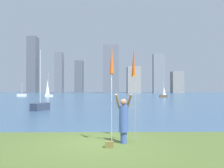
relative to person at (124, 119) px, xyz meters
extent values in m
cube|color=#335170|center=(-0.98, 61.10, -0.97)|extent=(120.00, 117.75, 0.12)
cube|color=#232D14|center=(-0.98, 2.23, -0.94)|extent=(120.00, 0.70, 0.02)
cylinder|color=#3F59A5|center=(0.00, -0.01, -0.70)|extent=(0.24, 0.24, 0.42)
cylinder|color=#3F59A5|center=(0.00, -0.01, 0.01)|extent=(0.34, 0.34, 1.00)
sphere|color=#936B51|center=(0.00, -0.01, 0.63)|extent=(0.24, 0.24, 0.24)
cylinder|color=#936B51|center=(-0.22, 0.13, 0.66)|extent=(0.25, 0.39, 0.58)
cylinder|color=#936B51|center=(0.22, 0.13, 0.66)|extent=(0.25, 0.39, 0.58)
cylinder|color=#B2B2B7|center=(-0.45, 0.14, 0.39)|extent=(0.02, 0.26, 2.60)
cone|color=#F25919|center=(-0.45, -0.15, 2.26)|extent=(0.16, 0.26, 1.15)
sphere|color=yellow|center=(-0.45, -0.10, 1.69)|extent=(0.06, 0.06, 0.06)
cylinder|color=#B2B2B7|center=(0.45, 0.14, 0.36)|extent=(0.02, 0.41, 2.53)
cone|color=#F25919|center=(0.45, 0.61, 2.21)|extent=(0.16, 0.33, 1.16)
sphere|color=yellow|center=(0.45, 0.52, 1.64)|extent=(0.06, 0.06, 0.06)
cube|color=olive|center=(-0.55, -0.63, -0.80)|extent=(0.30, 0.17, 0.22)
cube|color=brown|center=(12.15, 44.62, -0.64)|extent=(1.89, 1.16, 0.56)
cylinder|color=silver|center=(12.15, 44.62, 1.30)|extent=(0.06, 0.06, 3.31)
cone|color=white|center=(12.29, 44.61, 0.57)|extent=(1.00, 1.00, 1.86)
cube|color=#333D51|center=(-6.98, 13.07, -0.57)|extent=(1.54, 2.04, 0.69)
cylinder|color=silver|center=(-6.98, 13.07, 2.29)|extent=(0.06, 0.06, 5.02)
cube|color=white|center=(-22.50, 50.16, -0.58)|extent=(2.35, 0.85, 0.67)
cylinder|color=silver|center=(-22.50, 50.16, 1.18)|extent=(0.07, 0.07, 2.84)
cube|color=silver|center=(-15.35, 48.09, -0.68)|extent=(2.30, 2.24, 0.46)
cylinder|color=silver|center=(-15.35, 48.09, 2.27)|extent=(0.07, 0.07, 5.45)
cone|color=silver|center=(-15.48, 47.97, 1.35)|extent=(1.60, 1.60, 3.60)
cube|color=#565B66|center=(-36.93, 102.71, 12.48)|extent=(4.35, 5.78, 26.78)
cube|color=slate|center=(-23.67, 100.09, 8.47)|extent=(3.45, 5.54, 18.78)
cube|color=#565B66|center=(-14.77, 103.40, 6.77)|extent=(3.84, 5.86, 15.36)
cube|color=slate|center=(0.54, 99.90, 10.25)|extent=(7.35, 4.87, 22.34)
cube|color=gray|center=(11.18, 99.20, 5.16)|extent=(6.02, 7.18, 12.14)
cube|color=gray|center=(22.95, 98.87, 8.15)|extent=(5.35, 3.07, 18.12)
cube|color=gray|center=(31.95, 100.20, 4.12)|extent=(5.25, 5.07, 10.06)
camera|label=1|loc=(-0.57, -8.74, 1.15)|focal=37.13mm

